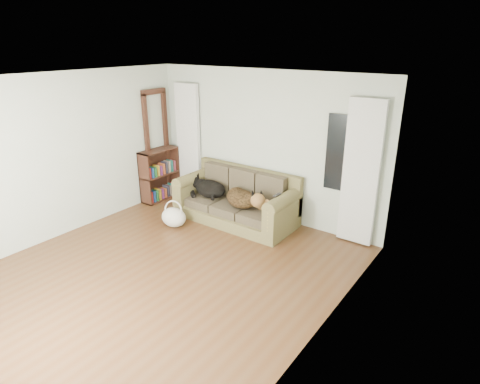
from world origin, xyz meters
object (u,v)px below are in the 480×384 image
Objects in this scene: dog_black_lab at (208,189)px; dog_shepherd at (243,199)px; sofa at (235,197)px; tote_bag at (174,218)px; bookshelf at (160,175)px.

dog_shepherd reaches higher than dog_black_lab.
sofa is 4.66× the size of tote_bag.
bookshelf is at bearing -162.23° from dog_black_lab.
sofa is at bearing 48.39° from tote_bag.
bookshelf is at bearing -179.40° from sofa.
sofa is 0.61m from dog_black_lab.
dog_black_lab is at bearing -178.94° from sofa.
tote_bag is (-0.95, -0.74, -0.33)m from dog_shepherd.
sofa is 3.14× the size of dog_black_lab.
dog_shepherd is at bearing 13.31° from dog_black_lab.
dog_shepherd is 2.09m from bookshelf.
bookshelf is (-1.14, 0.79, 0.34)m from tote_bag.
bookshelf reaches higher than dog_shepherd.
sofa reaches higher than tote_bag.
tote_bag is (-0.12, -0.80, -0.32)m from dog_black_lab.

